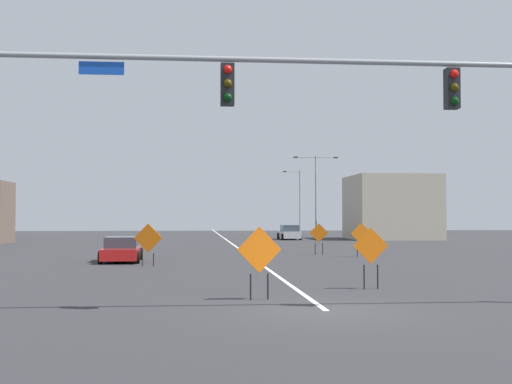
{
  "coord_description": "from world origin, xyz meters",
  "views": [
    {
      "loc": [
        -3.35,
        -16.87,
        2.38
      ],
      "look_at": [
        0.72,
        26.78,
        3.93
      ],
      "focal_mm": 47.69,
      "sensor_mm": 36.0,
      "label": 1
    }
  ],
  "objects_px": {
    "street_lamp_mid_left": "(299,199)",
    "car_red_approaching": "(122,250)",
    "construction_sign_right_lane": "(371,250)",
    "street_lamp_near_left": "(316,189)",
    "construction_sign_median_far": "(259,253)",
    "traffic_signal_assembly": "(436,105)",
    "construction_sign_right_shoulder": "(361,235)",
    "construction_sign_left_shoulder": "(148,240)",
    "construction_sign_median_near": "(319,235)",
    "car_silver_distant": "(289,233)"
  },
  "relations": [
    {
      "from": "traffic_signal_assembly",
      "to": "street_lamp_mid_left",
      "type": "height_order",
      "value": "street_lamp_mid_left"
    },
    {
      "from": "construction_sign_median_near",
      "to": "construction_sign_right_shoulder",
      "type": "height_order",
      "value": "construction_sign_right_shoulder"
    },
    {
      "from": "construction_sign_median_near",
      "to": "construction_sign_median_far",
      "type": "height_order",
      "value": "construction_sign_median_far"
    },
    {
      "from": "construction_sign_right_shoulder",
      "to": "car_red_approaching",
      "type": "xyz_separation_m",
      "value": [
        -13.44,
        -2.72,
        -0.63
      ]
    },
    {
      "from": "car_red_approaching",
      "to": "street_lamp_mid_left",
      "type": "bearing_deg",
      "value": 71.38
    },
    {
      "from": "traffic_signal_assembly",
      "to": "construction_sign_median_near",
      "type": "height_order",
      "value": "traffic_signal_assembly"
    },
    {
      "from": "construction_sign_right_shoulder",
      "to": "construction_sign_median_far",
      "type": "bearing_deg",
      "value": -112.03
    },
    {
      "from": "construction_sign_median_near",
      "to": "construction_sign_right_lane",
      "type": "bearing_deg",
      "value": -95.62
    },
    {
      "from": "street_lamp_mid_left",
      "to": "car_red_approaching",
      "type": "bearing_deg",
      "value": -108.62
    },
    {
      "from": "traffic_signal_assembly",
      "to": "street_lamp_near_left",
      "type": "relative_size",
      "value": 2.0
    },
    {
      "from": "construction_sign_median_far",
      "to": "car_silver_distant",
      "type": "distance_m",
      "value": 49.24
    },
    {
      "from": "construction_sign_right_lane",
      "to": "car_red_approaching",
      "type": "relative_size",
      "value": 0.44
    },
    {
      "from": "street_lamp_mid_left",
      "to": "car_red_approaching",
      "type": "xyz_separation_m",
      "value": [
        -17.46,
        -51.83,
        -4.0
      ]
    },
    {
      "from": "street_lamp_near_left",
      "to": "car_red_approaching",
      "type": "bearing_deg",
      "value": -115.4
    },
    {
      "from": "street_lamp_near_left",
      "to": "construction_sign_right_lane",
      "type": "xyz_separation_m",
      "value": [
        -7.23,
        -49.44,
        -3.96
      ]
    },
    {
      "from": "construction_sign_median_near",
      "to": "construction_sign_right_shoulder",
      "type": "relative_size",
      "value": 0.97
    },
    {
      "from": "construction_sign_left_shoulder",
      "to": "construction_sign_median_near",
      "type": "distance_m",
      "value": 12.96
    },
    {
      "from": "construction_sign_median_near",
      "to": "construction_sign_right_lane",
      "type": "xyz_separation_m",
      "value": [
        -1.89,
        -19.24,
        0.05
      ]
    },
    {
      "from": "traffic_signal_assembly",
      "to": "construction_sign_median_far",
      "type": "bearing_deg",
      "value": 150.63
    },
    {
      "from": "traffic_signal_assembly",
      "to": "construction_sign_right_shoulder",
      "type": "bearing_deg",
      "value": 80.83
    },
    {
      "from": "construction_sign_left_shoulder",
      "to": "construction_sign_right_lane",
      "type": "relative_size",
      "value": 1.01
    },
    {
      "from": "street_lamp_mid_left",
      "to": "construction_sign_right_lane",
      "type": "xyz_separation_m",
      "value": [
        -7.98,
        -66.05,
        -3.34
      ]
    },
    {
      "from": "construction_sign_left_shoulder",
      "to": "construction_sign_right_shoulder",
      "type": "relative_size",
      "value": 1.02
    },
    {
      "from": "traffic_signal_assembly",
      "to": "construction_sign_right_shoulder",
      "type": "distance_m",
      "value": 22.49
    },
    {
      "from": "construction_sign_right_shoulder",
      "to": "construction_sign_median_near",
      "type": "bearing_deg",
      "value": 131.9
    },
    {
      "from": "construction_sign_left_shoulder",
      "to": "construction_sign_median_far",
      "type": "bearing_deg",
      "value": -73.19
    },
    {
      "from": "construction_sign_right_lane",
      "to": "car_red_approaching",
      "type": "bearing_deg",
      "value": 123.68
    },
    {
      "from": "construction_sign_right_lane",
      "to": "construction_sign_median_far",
      "type": "relative_size",
      "value": 0.96
    },
    {
      "from": "construction_sign_right_lane",
      "to": "car_red_approaching",
      "type": "distance_m",
      "value": 17.11
    },
    {
      "from": "construction_sign_left_shoulder",
      "to": "construction_sign_right_shoulder",
      "type": "xyz_separation_m",
      "value": [
        11.85,
        6.21,
        -0.01
      ]
    },
    {
      "from": "street_lamp_near_left",
      "to": "construction_sign_left_shoulder",
      "type": "xyz_separation_m",
      "value": [
        -15.13,
        -38.7,
        -3.98
      ]
    },
    {
      "from": "street_lamp_mid_left",
      "to": "construction_sign_median_far",
      "type": "xyz_separation_m",
      "value": [
        -11.89,
        -68.53,
        -3.3
      ]
    },
    {
      "from": "street_lamp_near_left",
      "to": "construction_sign_right_shoulder",
      "type": "bearing_deg",
      "value": -95.76
    },
    {
      "from": "construction_sign_left_shoulder",
      "to": "construction_sign_median_far",
      "type": "xyz_separation_m",
      "value": [
        3.99,
        -13.21,
        0.06
      ]
    },
    {
      "from": "street_lamp_near_left",
      "to": "construction_sign_median_far",
      "type": "xyz_separation_m",
      "value": [
        -11.14,
        -51.91,
        -3.92
      ]
    },
    {
      "from": "traffic_signal_assembly",
      "to": "construction_sign_right_lane",
      "type": "height_order",
      "value": "traffic_signal_assembly"
    },
    {
      "from": "street_lamp_mid_left",
      "to": "construction_sign_right_shoulder",
      "type": "bearing_deg",
      "value": -94.69
    },
    {
      "from": "traffic_signal_assembly",
      "to": "construction_sign_right_lane",
      "type": "relative_size",
      "value": 8.75
    },
    {
      "from": "construction_sign_right_lane",
      "to": "construction_sign_left_shoulder",
      "type": "bearing_deg",
      "value": 126.32
    },
    {
      "from": "traffic_signal_assembly",
      "to": "street_lamp_near_left",
      "type": "xyz_separation_m",
      "value": [
        6.81,
        54.35,
        0.02
      ]
    },
    {
      "from": "construction_sign_right_shoulder",
      "to": "car_red_approaching",
      "type": "height_order",
      "value": "construction_sign_right_shoulder"
    },
    {
      "from": "construction_sign_left_shoulder",
      "to": "traffic_signal_assembly",
      "type": "bearing_deg",
      "value": -62.01
    },
    {
      "from": "construction_sign_left_shoulder",
      "to": "construction_sign_median_far",
      "type": "distance_m",
      "value": 13.8
    },
    {
      "from": "street_lamp_mid_left",
      "to": "construction_sign_left_shoulder",
      "type": "xyz_separation_m",
      "value": [
        -15.88,
        -55.32,
        -3.36
      ]
    },
    {
      "from": "street_lamp_near_left",
      "to": "construction_sign_left_shoulder",
      "type": "height_order",
      "value": "street_lamp_near_left"
    },
    {
      "from": "traffic_signal_assembly",
      "to": "construction_sign_median_far",
      "type": "distance_m",
      "value": 6.32
    },
    {
      "from": "construction_sign_right_lane",
      "to": "construction_sign_median_far",
      "type": "xyz_separation_m",
      "value": [
        -3.9,
        -2.48,
        0.04
      ]
    },
    {
      "from": "construction_sign_left_shoulder",
      "to": "car_silver_distant",
      "type": "distance_m",
      "value": 37.32
    },
    {
      "from": "street_lamp_mid_left",
      "to": "construction_sign_median_far",
      "type": "height_order",
      "value": "street_lamp_mid_left"
    },
    {
      "from": "street_lamp_near_left",
      "to": "construction_sign_left_shoulder",
      "type": "distance_m",
      "value": 41.74
    }
  ]
}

